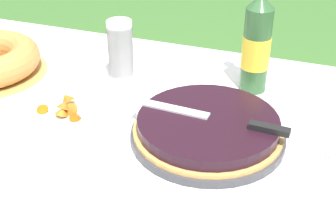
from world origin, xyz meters
TOP-DOWN VIEW (x-y plane):
  - garden_table at (0.00, 0.00)m, footprint 1.63×0.99m
  - tablecloth at (0.00, 0.00)m, footprint 1.64×1.00m
  - berry_tart at (0.25, -0.01)m, footprint 0.36×0.36m
  - serving_knife at (0.28, -0.01)m, footprint 0.38×0.04m
  - cup_stack at (-0.07, 0.21)m, footprint 0.07×0.07m
  - cider_bottle_green at (0.30, 0.27)m, footprint 0.08×0.08m
  - snack_plate_right at (-0.12, -0.04)m, footprint 0.21×0.21m

SIDE VIEW (x-z plane):
  - garden_table at x=0.00m, z-range 0.29..0.98m
  - tablecloth at x=0.00m, z-range 0.63..0.74m
  - snack_plate_right at x=-0.12m, z-range 0.68..0.74m
  - berry_tart at x=0.25m, z-range 0.70..0.76m
  - serving_knife at x=0.28m, z-range 0.75..0.77m
  - cup_stack at x=-0.07m, z-range 0.70..0.87m
  - cider_bottle_green at x=0.30m, z-range 0.66..1.01m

